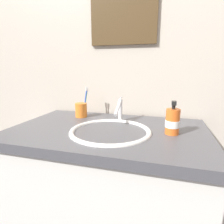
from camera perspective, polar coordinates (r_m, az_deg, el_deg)
tiled_wall_back at (r=1.27m, az=3.57°, el=15.07°), size 2.18×0.04×2.40m
vanity_counter at (r=1.17m, az=-1.09°, el=-25.10°), size 0.98×0.62×0.85m
sink_basin at (r=0.94m, az=-0.51°, el=-8.52°), size 0.39×0.39×0.13m
faucet at (r=1.08m, az=2.28°, el=0.93°), size 0.02×0.16×0.14m
toothbrush_cup at (r=1.20m, az=-9.26°, el=0.58°), size 0.07×0.07×0.09m
toothbrush_green at (r=1.21m, az=-7.92°, el=3.55°), size 0.03×0.04×0.17m
toothbrush_blue at (r=1.20m, az=-8.00°, el=3.77°), size 0.03×0.03×0.18m
soap_dispenser at (r=0.91m, az=17.71°, el=-2.81°), size 0.07×0.07×0.16m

